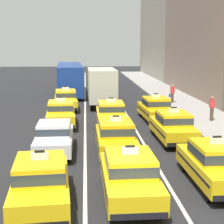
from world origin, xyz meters
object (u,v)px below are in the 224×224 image
(taxi_left_nearest, at_px, (41,181))
(sedan_left_sixth, at_px, (75,78))
(taxi_left_fourth, at_px, (66,99))
(box_truck_center_fourth, at_px, (101,85))
(taxi_right_second, at_px, (173,126))
(taxi_center_second, at_px, (116,137))
(pedestrian_mid_block, at_px, (172,93))
(sedan_left_second, at_px, (54,137))
(taxi_center_nearest, at_px, (129,175))
(bus_left_fifth, at_px, (70,78))
(taxi_right_third, at_px, (155,108))
(taxi_right_nearest, at_px, (215,163))
(taxi_center_third, at_px, (111,114))
(taxi_left_third, at_px, (61,113))
(pedestrian_near_crosswalk, at_px, (212,108))

(taxi_left_nearest, bearing_deg, sedan_left_sixth, 89.94)
(sedan_left_sixth, bearing_deg, taxi_left_fourth, -90.52)
(box_truck_center_fourth, xyz_separation_m, taxi_right_second, (3.43, -12.54, -0.90))
(taxi_center_second, xyz_separation_m, pedestrian_mid_block, (6.37, 14.88, 0.09))
(sedan_left_second, distance_m, taxi_right_second, 6.64)
(taxi_right_second, bearing_deg, taxi_center_nearest, -113.98)
(bus_left_fifth, xyz_separation_m, taxi_center_second, (3.12, -22.20, -0.94))
(taxi_center_nearest, bearing_deg, taxi_right_second, 66.02)
(taxi_left_fourth, relative_size, bus_left_fifth, 0.41)
(pedestrian_mid_block, bearing_deg, taxi_right_third, -112.33)
(taxi_right_nearest, bearing_deg, sedan_left_sixth, 100.02)
(taxi_right_nearest, bearing_deg, taxi_center_third, 107.60)
(taxi_left_third, bearing_deg, sedan_left_sixth, 89.60)
(bus_left_fifth, distance_m, taxi_center_third, 16.53)
(pedestrian_near_crosswalk, bearing_deg, pedestrian_mid_block, 95.99)
(taxi_right_third, bearing_deg, taxi_center_second, -113.91)
(taxi_left_fourth, bearing_deg, sedan_left_sixth, 89.48)
(bus_left_fifth, xyz_separation_m, taxi_center_nearest, (3.16, -27.53, -0.94))
(taxi_right_nearest, bearing_deg, taxi_center_second, 128.93)
(taxi_left_third, relative_size, taxi_center_nearest, 1.01)
(taxi_left_third, xyz_separation_m, taxi_right_second, (6.46, -4.41, 0.00))
(pedestrian_near_crosswalk, relative_size, pedestrian_mid_block, 1.03)
(box_truck_center_fourth, relative_size, pedestrian_near_crosswalk, 4.14)
(taxi_center_nearest, height_order, taxi_center_third, same)
(pedestrian_near_crosswalk, bearing_deg, taxi_center_second, -136.64)
(taxi_center_nearest, relative_size, taxi_right_nearest, 1.00)
(taxi_left_third, xyz_separation_m, taxi_center_nearest, (3.14, -11.89, 0.00))
(taxi_left_nearest, bearing_deg, taxi_left_third, 90.63)
(sedan_left_sixth, relative_size, taxi_right_third, 0.95)
(taxi_right_second, bearing_deg, box_truck_center_fourth, 105.29)
(taxi_left_third, xyz_separation_m, taxi_center_third, (3.28, -0.53, 0.00))
(taxi_center_second, xyz_separation_m, taxi_center_third, (0.18, 6.03, 0.00))
(pedestrian_near_crosswalk, bearing_deg, taxi_right_nearest, -108.77)
(pedestrian_near_crosswalk, bearing_deg, taxi_left_nearest, -129.09)
(taxi_right_second, bearing_deg, taxi_left_fourth, 121.69)
(taxi_left_fourth, xyz_separation_m, pedestrian_mid_block, (9.47, 2.25, 0.09))
(sedan_left_sixth, height_order, taxi_center_third, taxi_center_third)
(box_truck_center_fourth, height_order, taxi_right_third, box_truck_center_fourth)
(sedan_left_second, distance_m, taxi_center_nearest, 6.44)
(taxi_right_nearest, bearing_deg, box_truck_center_fourth, 100.49)
(sedan_left_second, distance_m, pedestrian_mid_block, 17.31)
(pedestrian_mid_block, bearing_deg, taxi_left_fourth, -166.60)
(taxi_center_second, xyz_separation_m, taxi_right_second, (3.37, 2.16, 0.00))
(taxi_left_fourth, xyz_separation_m, taxi_center_third, (3.28, -6.59, 0.00))
(taxi_center_nearest, height_order, pedestrian_near_crosswalk, taxi_center_nearest)
(taxi_right_second, height_order, pedestrian_mid_block, taxi_right_second)
(box_truck_center_fourth, xyz_separation_m, taxi_right_third, (3.53, -6.86, -0.90))
(taxi_left_nearest, distance_m, taxi_left_third, 12.28)
(sedan_left_sixth, height_order, box_truck_center_fourth, box_truck_center_fourth)
(sedan_left_sixth, bearing_deg, taxi_right_third, -75.06)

